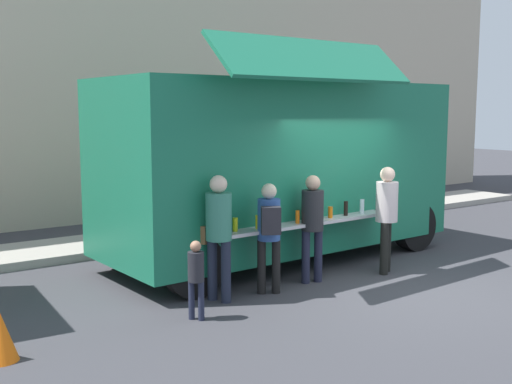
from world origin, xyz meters
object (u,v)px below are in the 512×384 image
object	(u,v)px
trash_bin	(359,199)
customer_rear_waiting	(218,227)
traffic_cone_orange	(0,336)
child_near_queue	(196,273)
customer_front_ordering	(312,219)
food_truck_main	(281,164)
customer_mid_with_backpack	(269,227)
customer_extra_browsing	(387,210)

from	to	relation	value
trash_bin	customer_rear_waiting	size ratio (longest dim) A/B	0.53
traffic_cone_orange	child_near_queue	bearing A→B (deg)	-1.35
customer_front_ordering	food_truck_main	bearing A→B (deg)	-8.73
food_truck_main	traffic_cone_orange	bearing A→B (deg)	-162.21
trash_bin	customer_mid_with_backpack	xyz separation A→B (m)	(-5.67, -3.92, 0.52)
traffic_cone_orange	trash_bin	world-z (taller)	trash_bin
customer_mid_with_backpack	customer_extra_browsing	world-z (taller)	customer_extra_browsing
customer_mid_with_backpack	customer_rear_waiting	size ratio (longest dim) A/B	0.91
customer_front_ordering	customer_rear_waiting	distance (m)	1.67
trash_bin	customer_front_ordering	world-z (taller)	customer_front_ordering
customer_extra_browsing	traffic_cone_orange	bearing A→B (deg)	59.18
customer_extra_browsing	child_near_queue	world-z (taller)	customer_extra_browsing
traffic_cone_orange	trash_bin	bearing A→B (deg)	24.16
food_truck_main	customer_extra_browsing	xyz separation A→B (m)	(0.80, -1.74, -0.65)
food_truck_main	customer_front_ordering	size ratio (longest dim) A/B	3.86
food_truck_main	customer_rear_waiting	bearing A→B (deg)	-149.06
trash_bin	customer_rear_waiting	bearing A→B (deg)	-149.66
customer_front_ordering	trash_bin	bearing A→B (deg)	-40.21
customer_mid_with_backpack	traffic_cone_orange	bearing A→B (deg)	124.80
customer_rear_waiting	child_near_queue	bearing A→B (deg)	-164.38
traffic_cone_orange	customer_extra_browsing	distance (m)	6.02
food_truck_main	customer_front_ordering	bearing A→B (deg)	-112.38
customer_mid_with_backpack	child_near_queue	size ratio (longest dim) A/B	1.57
food_truck_main	customer_mid_with_backpack	distance (m)	2.26
food_truck_main	trash_bin	distance (m)	4.98
food_truck_main	customer_mid_with_backpack	size ratio (longest dim) A/B	4.00
food_truck_main	traffic_cone_orange	distance (m)	5.69
customer_rear_waiting	customer_extra_browsing	xyz separation A→B (m)	(3.01, -0.29, -0.01)
customer_front_ordering	customer_rear_waiting	bearing A→B (deg)	100.12
food_truck_main	customer_mid_with_backpack	world-z (taller)	food_truck_main
customer_rear_waiting	child_near_queue	xyz separation A→B (m)	(-0.64, -0.51, -0.43)
customer_extra_browsing	trash_bin	bearing A→B (deg)	-72.59
trash_bin	child_near_queue	distance (m)	8.27
trash_bin	customer_rear_waiting	world-z (taller)	customer_rear_waiting
food_truck_main	customer_front_ordering	distance (m)	1.73
customer_front_ordering	customer_rear_waiting	size ratio (longest dim) A/B	0.94
food_truck_main	trash_bin	xyz separation A→B (m)	(4.24, 2.32, -1.22)
customer_front_ordering	child_near_queue	xyz separation A→B (m)	(-2.31, -0.47, -0.38)
child_near_queue	customer_front_ordering	bearing A→B (deg)	-23.23
customer_rear_waiting	customer_front_ordering	bearing A→B (deg)	-23.90
customer_front_ordering	customer_rear_waiting	xyz separation A→B (m)	(-1.67, 0.03, 0.05)
traffic_cone_orange	child_near_queue	xyz separation A→B (m)	(2.33, -0.05, 0.33)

